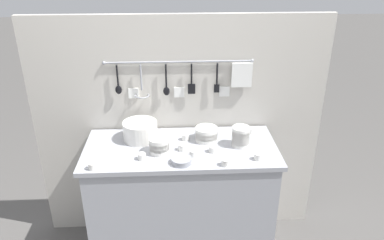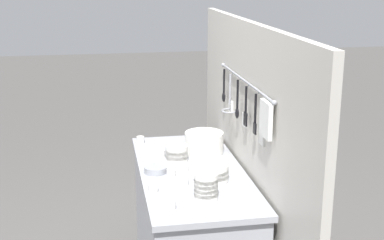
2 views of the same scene
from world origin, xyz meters
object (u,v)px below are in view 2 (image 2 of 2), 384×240
at_px(cup_edge_near, 161,154).
at_px(cup_mid_row, 247,202).
at_px(cup_centre, 153,188).
at_px(bowl_stack_back_corner, 214,173).
at_px(bowl_stack_tall_left, 205,186).
at_px(cup_by_caddy, 184,181).
at_px(cup_front_left, 185,168).
at_px(cup_beside_plates, 170,205).
at_px(cup_edge_far, 210,168).
at_px(bowl_stack_wide_centre, 177,154).
at_px(steel_mixing_bowl, 156,170).
at_px(cup_back_right, 171,173).
at_px(cup_front_right, 140,140).
at_px(plate_stack, 204,143).

bearing_deg(cup_edge_near, cup_mid_row, 23.30).
distance_m(cup_centre, cup_mid_row, 0.47).
xyz_separation_m(bowl_stack_back_corner, cup_mid_row, (0.31, 0.09, -0.03)).
bearing_deg(bowl_stack_back_corner, cup_centre, -75.20).
distance_m(bowl_stack_back_corner, cup_mid_row, 0.33).
relative_size(bowl_stack_tall_left, cup_by_caddy, 2.79).
distance_m(cup_front_left, cup_by_caddy, 0.19).
relative_size(bowl_stack_back_corner, cup_beside_plates, 3.13).
height_order(bowl_stack_back_corner, bowl_stack_tall_left, bowl_stack_tall_left).
bearing_deg(cup_edge_far, bowl_stack_back_corner, -3.93).
xyz_separation_m(cup_mid_row, cup_beside_plates, (-0.02, -0.35, 0.00)).
bearing_deg(bowl_stack_tall_left, cup_by_caddy, -159.03).
relative_size(bowl_stack_wide_centre, steel_mixing_bowl, 1.01).
relative_size(bowl_stack_back_corner, cup_edge_far, 3.13).
relative_size(bowl_stack_tall_left, cup_front_left, 2.79).
distance_m(bowl_stack_wide_centre, cup_centre, 0.43).
bearing_deg(cup_by_caddy, cup_front_left, 169.85).
xyz_separation_m(cup_centre, cup_beside_plates, (0.21, 0.06, 0.00)).
relative_size(cup_back_right, cup_by_caddy, 1.00).
height_order(bowl_stack_tall_left, cup_beside_plates, bowl_stack_tall_left).
height_order(steel_mixing_bowl, cup_by_caddy, cup_by_caddy).
xyz_separation_m(steel_mixing_bowl, cup_mid_row, (0.48, 0.37, 0.00)).
relative_size(bowl_stack_tall_left, steel_mixing_bowl, 1.07).
xyz_separation_m(cup_front_left, cup_by_caddy, (0.19, -0.03, 0.00)).
distance_m(bowl_stack_back_corner, cup_front_right, 0.76).
xyz_separation_m(bowl_stack_tall_left, cup_back_right, (-0.31, -0.12, -0.05)).
distance_m(bowl_stack_back_corner, plate_stack, 0.44).
xyz_separation_m(plate_stack, cup_by_caddy, (0.46, -0.20, -0.04)).
relative_size(cup_edge_near, cup_front_right, 1.00).
xyz_separation_m(cup_back_right, cup_edge_far, (-0.04, 0.22, 0.00)).
relative_size(cup_back_right, cup_beside_plates, 1.00).
xyz_separation_m(bowl_stack_tall_left, cup_beside_plates, (0.08, -0.18, -0.05)).
bearing_deg(bowl_stack_tall_left, plate_stack, 169.25).
bearing_deg(cup_edge_far, cup_centre, -55.94).
distance_m(bowl_stack_tall_left, cup_centre, 0.27).
relative_size(cup_front_left, cup_front_right, 1.00).
distance_m(bowl_stack_tall_left, cup_edge_near, 0.64).
relative_size(steel_mixing_bowl, cup_front_left, 2.60).
relative_size(cup_mid_row, cup_edge_far, 1.00).
height_order(bowl_stack_back_corner, cup_edge_near, bowl_stack_back_corner).
height_order(bowl_stack_tall_left, cup_front_right, bowl_stack_tall_left).
distance_m(cup_front_right, cup_edge_far, 0.64).
height_order(bowl_stack_wide_centre, cup_edge_far, bowl_stack_wide_centre).
xyz_separation_m(steel_mixing_bowl, cup_edge_near, (-0.24, 0.06, 0.00)).
bearing_deg(cup_front_left, bowl_stack_back_corner, 37.33).
bearing_deg(cup_by_caddy, cup_front_right, -167.46).
bearing_deg(bowl_stack_back_corner, bowl_stack_tall_left, -22.47).
bearing_deg(cup_centre, plate_stack, 145.72).
bearing_deg(cup_beside_plates, cup_edge_far, 147.42).
height_order(cup_front_left, cup_mid_row, same).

